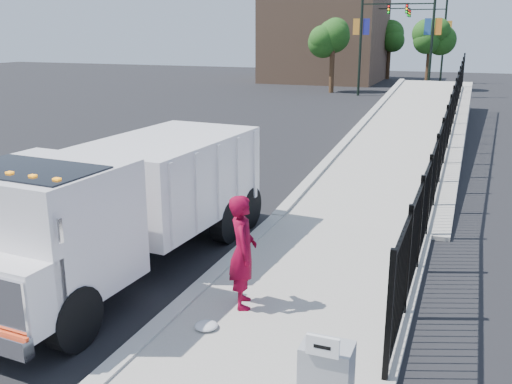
% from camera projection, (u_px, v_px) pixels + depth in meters
% --- Properties ---
extents(ground, '(120.00, 120.00, 0.00)m').
position_uv_depth(ground, '(208.00, 285.00, 10.63)').
color(ground, black).
rests_on(ground, ground).
extents(sidewalk, '(3.55, 12.00, 0.12)m').
position_uv_depth(sidewalk, '(270.00, 359.00, 8.15)').
color(sidewalk, '#9E998E').
rests_on(sidewalk, ground).
extents(curb, '(0.30, 12.00, 0.16)m').
position_uv_depth(curb, '(153.00, 333.00, 8.81)').
color(curb, '#ADAAA3').
rests_on(curb, ground).
extents(ramp, '(3.95, 24.06, 3.19)m').
position_uv_depth(ramp, '(415.00, 142.00, 24.27)').
color(ramp, '#9E998E').
rests_on(ramp, ground).
extents(iron_fence, '(0.10, 28.00, 1.80)m').
position_uv_depth(iron_fence, '(447.00, 139.00, 19.94)').
color(iron_fence, black).
rests_on(iron_fence, ground).
extents(truck, '(2.90, 7.70, 2.59)m').
position_uv_depth(truck, '(121.00, 201.00, 10.84)').
color(truck, black).
rests_on(truck, ground).
extents(worker, '(0.71, 0.83, 1.92)m').
position_uv_depth(worker, '(243.00, 252.00, 9.36)').
color(worker, maroon).
rests_on(worker, sidewalk).
extents(arrow_sign, '(0.35, 0.04, 0.22)m').
position_uv_depth(arrow_sign, '(323.00, 346.00, 5.81)').
color(arrow_sign, white).
rests_on(arrow_sign, utility_cabinet).
extents(debris, '(0.37, 0.37, 0.09)m').
position_uv_depth(debris, '(206.00, 326.00, 8.85)').
color(debris, silver).
rests_on(debris, sidewalk).
extents(light_pole_0, '(3.78, 0.22, 8.00)m').
position_uv_depth(light_pole_0, '(365.00, 33.00, 39.97)').
color(light_pole_0, black).
rests_on(light_pole_0, ground).
extents(light_pole_1, '(3.78, 0.22, 8.00)m').
position_uv_depth(light_pole_1, '(428.00, 33.00, 38.99)').
color(light_pole_1, black).
rests_on(light_pole_1, ground).
extents(light_pole_2, '(3.77, 0.22, 8.00)m').
position_uv_depth(light_pole_2, '(374.00, 33.00, 48.69)').
color(light_pole_2, black).
rests_on(light_pole_2, ground).
extents(light_pole_3, '(3.78, 0.22, 8.00)m').
position_uv_depth(light_pole_3, '(441.00, 32.00, 49.56)').
color(light_pole_3, black).
rests_on(light_pole_3, ground).
extents(tree_0, '(2.53, 2.53, 5.26)m').
position_uv_depth(tree_0, '(333.00, 39.00, 42.14)').
color(tree_0, '#382314').
rests_on(tree_0, ground).
extents(tree_1, '(2.14, 2.14, 5.07)m').
position_uv_depth(tree_1, '(430.00, 39.00, 44.00)').
color(tree_1, '#382314').
rests_on(tree_1, ground).
extents(tree_2, '(2.58, 2.58, 5.29)m').
position_uv_depth(tree_2, '(390.00, 37.00, 54.06)').
color(tree_2, '#382314').
rests_on(tree_2, ground).
extents(building, '(10.00, 10.00, 8.00)m').
position_uv_depth(building, '(326.00, 36.00, 52.15)').
color(building, '#8C664C').
rests_on(building, ground).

